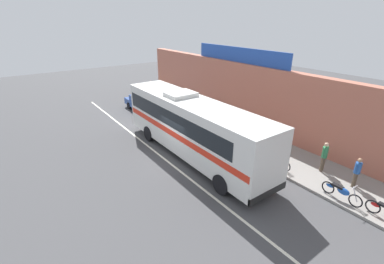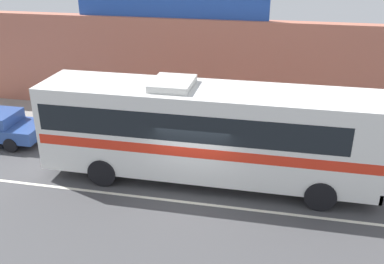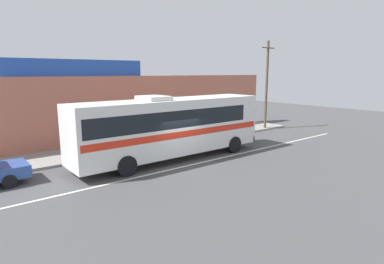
{
  "view_description": "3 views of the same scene",
  "coord_description": "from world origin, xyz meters",
  "px_view_note": "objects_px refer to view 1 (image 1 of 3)",
  "views": [
    {
      "loc": [
        12.31,
        -7.81,
        7.97
      ],
      "look_at": [
        -0.44,
        1.34,
        1.23
      ],
      "focal_mm": 25.05,
      "sensor_mm": 36.0,
      "label": 1
    },
    {
      "loc": [
        2.61,
        -12.83,
        8.17
      ],
      "look_at": [
        -0.5,
        2.0,
        1.37
      ],
      "focal_mm": 40.04,
      "sensor_mm": 36.0,
      "label": 2
    },
    {
      "loc": [
        -10.38,
        -14.14,
        5.07
      ],
      "look_at": [
        1.95,
        1.1,
        1.39
      ],
      "focal_mm": 29.96,
      "sensor_mm": 36.0,
      "label": 3
    }
  ],
  "objects_px": {
    "motorcycle_red": "(276,159)",
    "pedestrian_far_left": "(151,87)",
    "motorcycle_orange": "(341,191)",
    "pedestrian_near_shop": "(324,155)",
    "parked_car": "(143,103)",
    "pedestrian_far_right": "(357,170)",
    "intercity_bus": "(191,124)"
  },
  "relations": [
    {
      "from": "motorcycle_red",
      "to": "motorcycle_orange",
      "type": "bearing_deg",
      "value": -0.68
    },
    {
      "from": "parked_car",
      "to": "motorcycle_red",
      "type": "relative_size",
      "value": 2.4
    },
    {
      "from": "pedestrian_far_left",
      "to": "pedestrian_far_right",
      "type": "bearing_deg",
      "value": 1.21
    },
    {
      "from": "motorcycle_orange",
      "to": "pedestrian_near_shop",
      "type": "height_order",
      "value": "pedestrian_near_shop"
    },
    {
      "from": "motorcycle_orange",
      "to": "pedestrian_far_left",
      "type": "xyz_separation_m",
      "value": [
        -20.95,
        1.17,
        0.56
      ]
    },
    {
      "from": "intercity_bus",
      "to": "motorcycle_red",
      "type": "xyz_separation_m",
      "value": [
        4.14,
        2.96,
        -1.5
      ]
    },
    {
      "from": "pedestrian_far_left",
      "to": "parked_car",
      "type": "bearing_deg",
      "value": -37.5
    },
    {
      "from": "motorcycle_red",
      "to": "pedestrian_far_right",
      "type": "relative_size",
      "value": 1.17
    },
    {
      "from": "intercity_bus",
      "to": "pedestrian_far_left",
      "type": "xyz_separation_m",
      "value": [
        -13.11,
        4.09,
        -0.94
      ]
    },
    {
      "from": "parked_car",
      "to": "pedestrian_far_left",
      "type": "distance_m",
      "value": 4.4
    },
    {
      "from": "motorcycle_orange",
      "to": "pedestrian_far_left",
      "type": "distance_m",
      "value": 20.99
    },
    {
      "from": "motorcycle_red",
      "to": "pedestrian_far_left",
      "type": "relative_size",
      "value": 1.1
    },
    {
      "from": "motorcycle_orange",
      "to": "pedestrian_near_shop",
      "type": "distance_m",
      "value": 2.61
    },
    {
      "from": "motorcycle_red",
      "to": "pedestrian_far_left",
      "type": "bearing_deg",
      "value": 176.26
    },
    {
      "from": "pedestrian_near_shop",
      "to": "pedestrian_far_left",
      "type": "bearing_deg",
      "value": -178.4
    },
    {
      "from": "parked_car",
      "to": "motorcycle_orange",
      "type": "bearing_deg",
      "value": 4.88
    },
    {
      "from": "intercity_bus",
      "to": "pedestrian_far_left",
      "type": "bearing_deg",
      "value": 162.68
    },
    {
      "from": "parked_car",
      "to": "pedestrian_far_left",
      "type": "xyz_separation_m",
      "value": [
        -3.47,
        2.67,
        0.39
      ]
    },
    {
      "from": "pedestrian_far_right",
      "to": "motorcycle_red",
      "type": "bearing_deg",
      "value": -156.26
    },
    {
      "from": "motorcycle_red",
      "to": "pedestrian_near_shop",
      "type": "bearing_deg",
      "value": 42.67
    },
    {
      "from": "motorcycle_red",
      "to": "pedestrian_far_left",
      "type": "xyz_separation_m",
      "value": [
        -17.25,
        1.13,
        0.56
      ]
    },
    {
      "from": "intercity_bus",
      "to": "motorcycle_orange",
      "type": "bearing_deg",
      "value": 20.4
    },
    {
      "from": "intercity_bus",
      "to": "parked_car",
      "type": "xyz_separation_m",
      "value": [
        -9.63,
        1.42,
        -1.33
      ]
    },
    {
      "from": "pedestrian_near_shop",
      "to": "pedestrian_far_left",
      "type": "height_order",
      "value": "pedestrian_near_shop"
    },
    {
      "from": "parked_car",
      "to": "pedestrian_far_right",
      "type": "bearing_deg",
      "value": 10.15
    },
    {
      "from": "motorcycle_orange",
      "to": "pedestrian_far_right",
      "type": "bearing_deg",
      "value": 94.91
    },
    {
      "from": "motorcycle_red",
      "to": "motorcycle_orange",
      "type": "xyz_separation_m",
      "value": [
        3.7,
        -0.04,
        0.0
      ]
    },
    {
      "from": "motorcycle_red",
      "to": "pedestrian_near_shop",
      "type": "relative_size",
      "value": 1.09
    },
    {
      "from": "pedestrian_near_shop",
      "to": "motorcycle_orange",
      "type": "bearing_deg",
      "value": -41.94
    },
    {
      "from": "intercity_bus",
      "to": "pedestrian_far_right",
      "type": "distance_m",
      "value": 8.99
    },
    {
      "from": "motorcycle_red",
      "to": "motorcycle_orange",
      "type": "height_order",
      "value": "same"
    },
    {
      "from": "motorcycle_red",
      "to": "pedestrian_near_shop",
      "type": "height_order",
      "value": "pedestrian_near_shop"
    }
  ]
}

